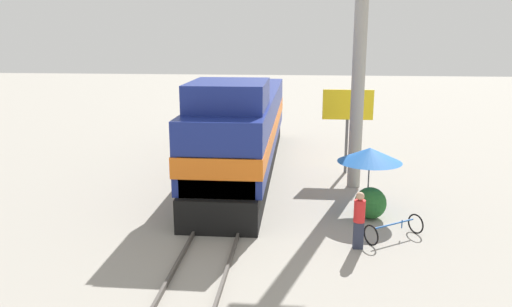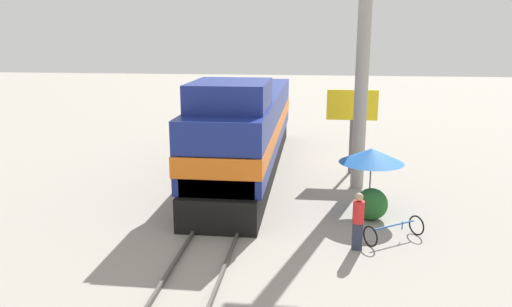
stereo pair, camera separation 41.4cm
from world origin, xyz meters
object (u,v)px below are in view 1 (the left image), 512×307
object	(u,v)px
person_bystander	(359,218)
billboard_sign	(348,110)
utility_pole	(359,56)
locomotive	(243,131)
vendor_umbrella	(370,155)
bicycle	(394,229)

from	to	relation	value
person_bystander	billboard_sign	bearing A→B (deg)	87.91
utility_pole	person_bystander	xyz separation A→B (m)	(-0.48, -6.33, -4.45)
person_bystander	locomotive	bearing A→B (deg)	118.90
billboard_sign	vendor_umbrella	bearing A→B (deg)	-85.93
locomotive	bicycle	size ratio (longest dim) A/B	8.09
vendor_umbrella	bicycle	size ratio (longest dim) A/B	1.20
locomotive	vendor_umbrella	distance (m)	6.93
locomotive	utility_pole	xyz separation A→B (m)	(4.89, -1.67, 3.44)
locomotive	person_bystander	world-z (taller)	locomotive
utility_pole	billboard_sign	distance (m)	3.29
utility_pole	bicycle	distance (m)	7.54
billboard_sign	person_bystander	distance (m)	8.70
vendor_umbrella	person_bystander	bearing A→B (deg)	-101.55
utility_pole	bicycle	xyz separation A→B (m)	(0.72, -5.53, -5.08)
locomotive	utility_pole	world-z (taller)	utility_pole
vendor_umbrella	billboard_sign	xyz separation A→B (m)	(-0.37, 5.16, 0.82)
billboard_sign	person_bystander	world-z (taller)	billboard_sign
utility_pole	bicycle	bearing A→B (deg)	-82.59
locomotive	person_bystander	size ratio (longest dim) A/B	9.00
vendor_umbrella	billboard_sign	size ratio (longest dim) A/B	0.61
vendor_umbrella	locomotive	bearing A→B (deg)	137.36
utility_pole	vendor_umbrella	size ratio (longest dim) A/B	4.55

